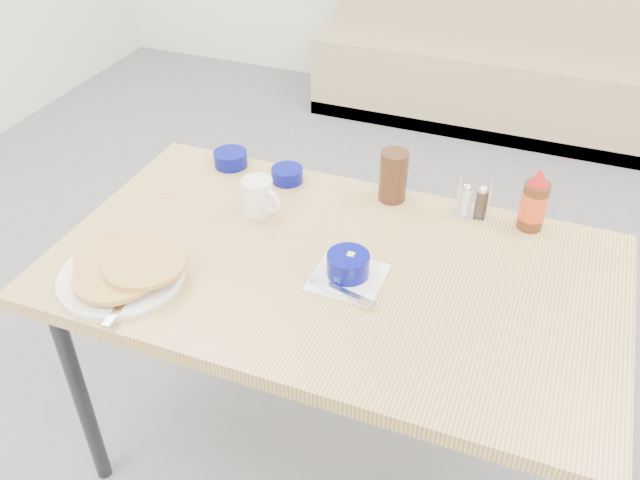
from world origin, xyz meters
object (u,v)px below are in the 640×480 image
(coffee_mug, at_px, (259,196))
(grits_setting, at_px, (348,268))
(butter_bowl, at_px, (287,175))
(creamer_bowl, at_px, (231,159))
(syrup_bottle, at_px, (534,202))
(booth_bench, at_px, (489,59))
(dining_table, at_px, (334,284))
(amber_tumbler, at_px, (393,176))
(condiment_caddy, at_px, (473,203))
(pancake_plate, at_px, (124,271))

(coffee_mug, distance_m, grits_setting, 0.37)
(butter_bowl, bearing_deg, grits_setting, -48.68)
(creamer_bowl, relative_size, syrup_bottle, 0.57)
(booth_bench, height_order, dining_table, booth_bench)
(booth_bench, relative_size, dining_table, 1.36)
(booth_bench, height_order, coffee_mug, booth_bench)
(dining_table, xyz_separation_m, amber_tumbler, (0.05, 0.34, 0.14))
(dining_table, bearing_deg, condiment_caddy, 51.11)
(amber_tumbler, distance_m, syrup_bottle, 0.38)
(coffee_mug, relative_size, syrup_bottle, 0.69)
(creamer_bowl, bearing_deg, butter_bowl, -5.79)
(grits_setting, height_order, butter_bowl, grits_setting)
(coffee_mug, bearing_deg, grits_setting, -29.52)
(dining_table, xyz_separation_m, syrup_bottle, (0.43, 0.34, 0.14))
(creamer_bowl, bearing_deg, booth_bench, 78.14)
(dining_table, bearing_deg, amber_tumbler, 81.85)
(coffee_mug, xyz_separation_m, grits_setting, (0.32, -0.18, -0.02))
(pancake_plate, distance_m, butter_bowl, 0.58)
(amber_tumbler, bearing_deg, pancake_plate, -131.25)
(booth_bench, bearing_deg, amber_tumbler, -88.73)
(pancake_plate, distance_m, creamer_bowl, 0.57)
(syrup_bottle, bearing_deg, pancake_plate, -147.03)
(dining_table, distance_m, syrup_bottle, 0.56)
(coffee_mug, xyz_separation_m, creamer_bowl, (-0.19, 0.19, -0.03))
(pancake_plate, xyz_separation_m, butter_bowl, (0.19, 0.55, -0.00))
(coffee_mug, bearing_deg, dining_table, -28.06)
(booth_bench, height_order, amber_tumbler, booth_bench)
(amber_tumbler, bearing_deg, booth_bench, 91.27)
(pancake_plate, bearing_deg, amber_tumbler, 48.75)
(grits_setting, relative_size, butter_bowl, 2.02)
(pancake_plate, xyz_separation_m, coffee_mug, (0.18, 0.38, 0.03))
(dining_table, relative_size, butter_bowl, 15.10)
(coffee_mug, height_order, syrup_bottle, syrup_bottle)
(grits_setting, height_order, creamer_bowl, grits_setting)
(pancake_plate, bearing_deg, booth_bench, 80.70)
(pancake_plate, relative_size, coffee_mug, 2.58)
(coffee_mug, distance_m, creamer_bowl, 0.27)
(coffee_mug, xyz_separation_m, butter_bowl, (0.01, 0.17, -0.03))
(butter_bowl, bearing_deg, amber_tumbler, 3.62)
(creamer_bowl, relative_size, amber_tumbler, 0.69)
(dining_table, bearing_deg, grits_setting, -36.95)
(dining_table, relative_size, grits_setting, 7.47)
(grits_setting, distance_m, condiment_caddy, 0.44)
(butter_bowl, height_order, syrup_bottle, syrup_bottle)
(pancake_plate, distance_m, grits_setting, 0.54)
(creamer_bowl, distance_m, butter_bowl, 0.20)
(syrup_bottle, bearing_deg, amber_tumbler, 180.00)
(amber_tumbler, bearing_deg, coffee_mug, -148.80)
(pancake_plate, xyz_separation_m, creamer_bowl, (-0.01, 0.57, 0.00))
(coffee_mug, distance_m, syrup_bottle, 0.73)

